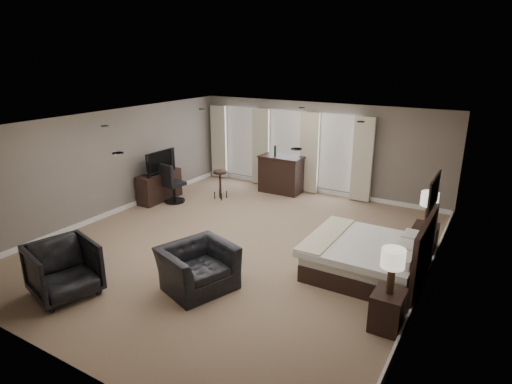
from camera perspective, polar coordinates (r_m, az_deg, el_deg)
The scene contains 16 objects.
room at distance 8.75m, azimuth -2.46°, elevation 0.75°, with size 7.60×8.60×2.64m.
window_bay at distance 12.71m, azimuth 3.88°, elevation 5.76°, with size 5.25×0.20×2.30m.
bed at distance 8.08m, azimuth 13.76°, elevation -6.33°, with size 1.99×1.90×1.27m, color silver.
nightstand_near at distance 6.81m, azimuth 17.12°, elevation -14.84°, with size 0.44×0.53×0.58m, color black.
nightstand_far at distance 9.35m, azimuth 21.52°, elevation -5.88°, with size 0.46×0.56×0.61m, color black.
lamp_near at distance 6.49m, azimuth 17.65°, elevation -10.06°, with size 0.34×0.34×0.70m, color beige.
lamp_far at distance 9.12m, azimuth 21.99°, elevation -2.11°, with size 0.34×0.34×0.70m, color beige.
wall_art at distance 7.48m, azimuth 22.58°, elevation -0.05°, with size 0.04×0.96×0.56m, color slate.
dresser at distance 12.08m, azimuth -12.73°, elevation 0.75°, with size 0.44×1.37×0.79m, color black.
tv at distance 11.96m, azimuth -12.88°, elevation 2.88°, with size 1.06×0.61×0.14m, color black.
armchair_near at distance 7.47m, azimuth -7.81°, elevation -9.05°, with size 1.18×0.77×1.03m, color black.
armchair_far at distance 7.88m, azimuth -24.31°, elevation -9.13°, with size 0.99×0.93×1.02m, color black.
bar_counter at distance 12.45m, azimuth 3.33°, elevation 2.39°, with size 1.25×0.65×1.09m, color black.
bar_stool_left at distance 11.95m, azimuth -4.78°, elevation 0.97°, with size 0.38×0.38×0.80m, color black.
bar_stool_right at distance 12.48m, azimuth 2.73°, elevation 1.46°, with size 0.32×0.32×0.68m, color black.
desk_chair at distance 11.80m, azimuth -10.91°, elevation 1.23°, with size 0.56×0.56×1.10m, color black.
Camera 1 is at (4.57, -6.99, 3.89)m, focal length 30.00 mm.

